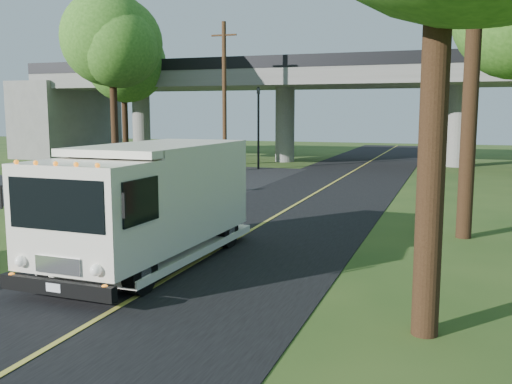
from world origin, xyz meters
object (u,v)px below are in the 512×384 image
at_px(tree_left_far, 124,58).
at_px(step_van, 149,200).
at_px(red_sedan, 86,180).
at_px(utility_pole, 224,96).
at_px(traffic_signal, 258,119).
at_px(tree_left_lot, 113,40).
at_px(pedestrian, 165,176).

distance_m(tree_left_far, step_van, 29.66).
bearing_deg(red_sedan, tree_left_far, 23.12).
bearing_deg(tree_left_far, red_sedan, -64.60).
relative_size(utility_pole, step_van, 1.30).
bearing_deg(traffic_signal, red_sedan, -106.71).
bearing_deg(step_van, tree_left_lot, 126.57).
bearing_deg(traffic_signal, tree_left_lot, -151.89).
bearing_deg(pedestrian, red_sedan, 16.81).
relative_size(traffic_signal, red_sedan, 1.27).
bearing_deg(step_van, red_sedan, 133.90).
distance_m(utility_pole, tree_left_far, 10.45).
bearing_deg(tree_left_far, traffic_signal, -9.65).
bearing_deg(tree_left_lot, traffic_signal, 28.11).
height_order(traffic_signal, step_van, traffic_signal).
bearing_deg(pedestrian, tree_left_lot, -31.11).
xyz_separation_m(utility_pole, tree_left_lot, (-6.29, -2.16, 3.31)).
distance_m(tree_left_lot, pedestrian, 13.61).
distance_m(traffic_signal, red_sedan, 13.62).
height_order(tree_left_lot, step_van, tree_left_lot).
xyz_separation_m(utility_pole, tree_left_far, (-9.29, 3.84, 2.86)).
relative_size(utility_pole, red_sedan, 2.19).
distance_m(tree_left_far, pedestrian, 19.36).
bearing_deg(traffic_signal, tree_left_far, 170.35).
bearing_deg(tree_left_far, step_van, -57.12).
height_order(traffic_signal, utility_pole, utility_pole).
distance_m(tree_left_lot, step_van, 23.30).
xyz_separation_m(traffic_signal, utility_pole, (-1.50, -2.00, 1.40)).
height_order(tree_left_far, red_sedan, tree_left_far).
distance_m(red_sedan, pedestrian, 4.00).
xyz_separation_m(utility_pole, pedestrian, (1.64, -10.76, -3.65)).
distance_m(tree_left_lot, red_sedan, 11.99).
relative_size(traffic_signal, tree_left_far, 0.53).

